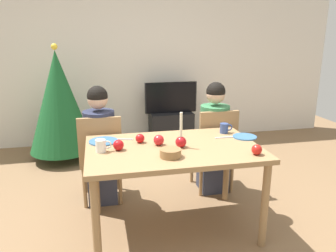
{
  "coord_description": "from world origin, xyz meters",
  "views": [
    {
      "loc": [
        -0.58,
        -2.47,
        1.64
      ],
      "look_at": [
        0.0,
        0.2,
        0.87
      ],
      "focal_mm": 35.27,
      "sensor_mm": 36.0,
      "label": 1
    }
  ],
  "objects_px": {
    "dining_table": "(173,156)",
    "plate_right": "(245,137)",
    "chair_right": "(215,145)",
    "apple_by_right_mug": "(140,138)",
    "tv": "(171,97)",
    "mug_right": "(224,128)",
    "christmas_tree": "(59,102)",
    "bowl_walnuts": "(170,153)",
    "candle_centerpiece": "(181,140)",
    "tv_stand": "(171,127)",
    "mug_left": "(101,146)",
    "plate_left": "(103,141)",
    "apple_by_left_plate": "(257,150)",
    "chair_left": "(101,154)",
    "apple_far_edge": "(159,140)",
    "apple_near_candle": "(118,145)",
    "person_right_child": "(214,139)",
    "person_left_child": "(100,147)"
  },
  "relations": [
    {
      "from": "plate_right",
      "to": "apple_near_candle",
      "type": "height_order",
      "value": "apple_near_candle"
    },
    {
      "from": "christmas_tree",
      "to": "bowl_walnuts",
      "type": "bearing_deg",
      "value": -64.97
    },
    {
      "from": "person_right_child",
      "to": "mug_right",
      "type": "relative_size",
      "value": 9.78
    },
    {
      "from": "plate_left",
      "to": "apple_far_edge",
      "type": "relative_size",
      "value": 2.81
    },
    {
      "from": "tv_stand",
      "to": "candle_centerpiece",
      "type": "height_order",
      "value": "candle_centerpiece"
    },
    {
      "from": "mug_left",
      "to": "apple_far_edge",
      "type": "relative_size",
      "value": 1.43
    },
    {
      "from": "person_right_child",
      "to": "apple_by_right_mug",
      "type": "relative_size",
      "value": 15.27
    },
    {
      "from": "chair_left",
      "to": "mug_left",
      "type": "height_order",
      "value": "chair_left"
    },
    {
      "from": "tv",
      "to": "mug_left",
      "type": "distance_m",
      "value": 2.54
    },
    {
      "from": "dining_table",
      "to": "apple_far_edge",
      "type": "distance_m",
      "value": 0.18
    },
    {
      "from": "tv_stand",
      "to": "chair_right",
      "type": "bearing_deg",
      "value": -87.03
    },
    {
      "from": "person_left_child",
      "to": "christmas_tree",
      "type": "relative_size",
      "value": 0.77
    },
    {
      "from": "tv",
      "to": "chair_right",
      "type": "bearing_deg",
      "value": -87.03
    },
    {
      "from": "chair_right",
      "to": "apple_by_right_mug",
      "type": "bearing_deg",
      "value": -151.8
    },
    {
      "from": "chair_right",
      "to": "tv",
      "type": "bearing_deg",
      "value": 92.97
    },
    {
      "from": "tv_stand",
      "to": "mug_left",
      "type": "height_order",
      "value": "mug_left"
    },
    {
      "from": "chair_right",
      "to": "apple_by_left_plate",
      "type": "bearing_deg",
      "value": -90.68
    },
    {
      "from": "chair_right",
      "to": "tv",
      "type": "distance_m",
      "value": 1.71
    },
    {
      "from": "tv",
      "to": "bowl_walnuts",
      "type": "height_order",
      "value": "tv"
    },
    {
      "from": "chair_left",
      "to": "chair_right",
      "type": "height_order",
      "value": "same"
    },
    {
      "from": "chair_left",
      "to": "tv",
      "type": "relative_size",
      "value": 1.14
    },
    {
      "from": "person_right_child",
      "to": "dining_table",
      "type": "bearing_deg",
      "value": -132.6
    },
    {
      "from": "apple_far_edge",
      "to": "tv",
      "type": "bearing_deg",
      "value": 74.79
    },
    {
      "from": "plate_right",
      "to": "apple_near_candle",
      "type": "distance_m",
      "value": 1.12
    },
    {
      "from": "apple_by_right_mug",
      "to": "apple_far_edge",
      "type": "height_order",
      "value": "apple_far_edge"
    },
    {
      "from": "plate_left",
      "to": "plate_right",
      "type": "height_order",
      "value": "same"
    },
    {
      "from": "candle_centerpiece",
      "to": "mug_left",
      "type": "distance_m",
      "value": 0.63
    },
    {
      "from": "candle_centerpiece",
      "to": "christmas_tree",
      "type": "bearing_deg",
      "value": 120.15
    },
    {
      "from": "bowl_walnuts",
      "to": "chair_right",
      "type": "bearing_deg",
      "value": 51.44
    },
    {
      "from": "apple_by_left_plate",
      "to": "candle_centerpiece",
      "type": "bearing_deg",
      "value": 151.23
    },
    {
      "from": "tv",
      "to": "mug_right",
      "type": "bearing_deg",
      "value": -88.61
    },
    {
      "from": "chair_right",
      "to": "apple_by_right_mug",
      "type": "xyz_separation_m",
      "value": [
        -0.84,
        -0.45,
        0.28
      ]
    },
    {
      "from": "plate_left",
      "to": "apple_far_edge",
      "type": "distance_m",
      "value": 0.48
    },
    {
      "from": "dining_table",
      "to": "plate_left",
      "type": "distance_m",
      "value": 0.61
    },
    {
      "from": "plate_right",
      "to": "tv",
      "type": "bearing_deg",
      "value": 94.59
    },
    {
      "from": "plate_right",
      "to": "mug_right",
      "type": "xyz_separation_m",
      "value": [
        -0.13,
        0.17,
        0.04
      ]
    },
    {
      "from": "christmas_tree",
      "to": "apple_near_candle",
      "type": "relative_size",
      "value": 17.92
    },
    {
      "from": "person_right_child",
      "to": "apple_near_candle",
      "type": "xyz_separation_m",
      "value": [
        -1.03,
        -0.63,
        0.22
      ]
    },
    {
      "from": "tv_stand",
      "to": "plate_right",
      "type": "xyz_separation_m",
      "value": [
        0.18,
        -2.19,
        0.52
      ]
    },
    {
      "from": "person_left_child",
      "to": "tv_stand",
      "type": "distance_m",
      "value": 2.01
    },
    {
      "from": "person_left_child",
      "to": "apple_by_right_mug",
      "type": "distance_m",
      "value": 0.62
    },
    {
      "from": "bowl_walnuts",
      "to": "apple_far_edge",
      "type": "bearing_deg",
      "value": 96.97
    },
    {
      "from": "plate_left",
      "to": "apple_by_left_plate",
      "type": "relative_size",
      "value": 3.04
    },
    {
      "from": "person_right_child",
      "to": "apple_by_left_plate",
      "type": "height_order",
      "value": "person_right_child"
    },
    {
      "from": "plate_left",
      "to": "mug_right",
      "type": "xyz_separation_m",
      "value": [
        1.1,
        0.03,
        0.04
      ]
    },
    {
      "from": "person_left_child",
      "to": "mug_left",
      "type": "xyz_separation_m",
      "value": [
        0.01,
        -0.64,
        0.23
      ]
    },
    {
      "from": "mug_right",
      "to": "apple_far_edge",
      "type": "relative_size",
      "value": 1.37
    },
    {
      "from": "chair_left",
      "to": "apple_far_edge",
      "type": "distance_m",
      "value": 0.77
    },
    {
      "from": "chair_right",
      "to": "person_left_child",
      "type": "height_order",
      "value": "person_left_child"
    },
    {
      "from": "dining_table",
      "to": "plate_right",
      "type": "distance_m",
      "value": 0.69
    }
  ]
}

